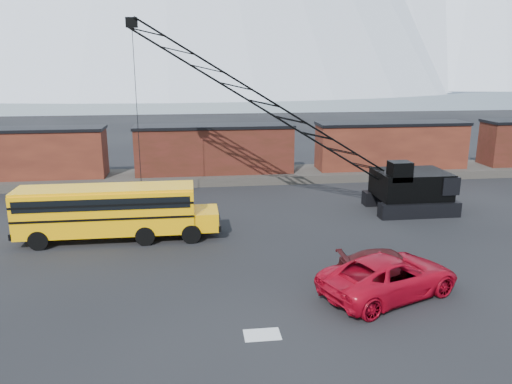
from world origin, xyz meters
TOP-DOWN VIEW (x-y plane):
  - ground at (0.00, 0.00)m, footprint 160.00×160.00m
  - gravel_berm at (0.00, 22.00)m, footprint 120.00×5.00m
  - boxcar_west_near at (-16.00, 22.00)m, footprint 13.70×3.10m
  - boxcar_mid at (0.00, 22.00)m, footprint 13.70×3.10m
  - boxcar_east_near at (16.00, 22.00)m, footprint 13.70×3.10m
  - snow_patch at (0.50, -4.00)m, footprint 1.40×0.90m
  - school_bus at (-6.60, 7.57)m, footprint 11.65×2.65m
  - red_pickup at (6.60, -1.36)m, footprint 7.26×5.31m
  - maroon_suv at (7.23, 0.19)m, footprint 4.92×2.00m
  - crawler_crane at (4.63, 11.41)m, footprint 21.64×4.20m

SIDE VIEW (x-z plane):
  - ground at x=0.00m, z-range 0.00..0.00m
  - snow_patch at x=0.50m, z-range 0.00..0.02m
  - gravel_berm at x=0.00m, z-range 0.00..0.70m
  - maroon_suv at x=7.23m, z-range 0.00..1.43m
  - red_pickup at x=6.60m, z-range 0.00..1.83m
  - school_bus at x=-6.60m, z-range 0.20..3.39m
  - boxcar_west_near at x=-16.00m, z-range 0.68..4.85m
  - boxcar_mid at x=0.00m, z-range 0.68..4.85m
  - boxcar_east_near at x=16.00m, z-range 0.68..4.85m
  - crawler_crane at x=4.63m, z-range 0.01..12.93m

